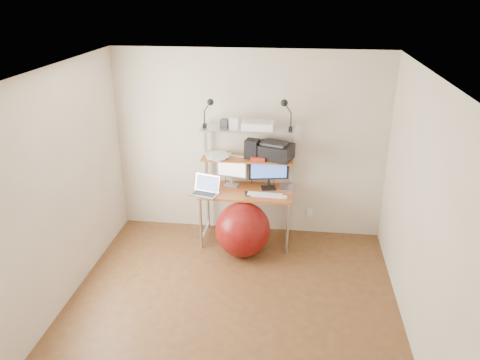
# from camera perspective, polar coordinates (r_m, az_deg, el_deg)

# --- Properties ---
(room) EXTENTS (3.60, 3.60, 3.60)m
(room) POSITION_cam_1_polar(r_m,az_deg,el_deg) (4.58, -1.21, -2.80)
(room) COLOR brown
(room) RESTS_ON ground
(computer_desk) EXTENTS (1.20, 0.60, 1.57)m
(computer_desk) POSITION_cam_1_polar(r_m,az_deg,el_deg) (6.06, 0.83, 0.80)
(computer_desk) COLOR #AA5521
(computer_desk) RESTS_ON ground
(desktop) EXTENTS (1.20, 0.60, 0.00)m
(desktop) POSITION_cam_1_polar(r_m,az_deg,el_deg) (6.09, 0.75, -1.30)
(desktop) COLOR #AA5521
(desktop) RESTS_ON computer_desk
(mid_shelf) EXTENTS (1.18, 0.34, 0.00)m
(mid_shelf) POSITION_cam_1_polar(r_m,az_deg,el_deg) (6.05, 0.91, 2.75)
(mid_shelf) COLOR #AA5521
(mid_shelf) RESTS_ON computer_desk
(top_shelf) EXTENTS (1.18, 0.34, 0.00)m
(top_shelf) POSITION_cam_1_polar(r_m,az_deg,el_deg) (5.93, 0.93, 6.39)
(top_shelf) COLOR #B7B6BB
(top_shelf) RESTS_ON computer_desk
(floor) EXTENTS (3.60, 3.60, 0.00)m
(floor) POSITION_cam_1_polar(r_m,az_deg,el_deg) (5.24, -1.10, -15.22)
(floor) COLOR brown
(floor) RESTS_ON ground
(wall_outlet) EXTENTS (0.08, 0.01, 0.12)m
(wall_outlet) POSITION_cam_1_polar(r_m,az_deg,el_deg) (6.56, 8.48, -3.94)
(wall_outlet) COLOR white
(wall_outlet) RESTS_ON room
(monitor_silver) EXTENTS (0.41, 0.18, 0.46)m
(monitor_silver) POSITION_cam_1_polar(r_m,az_deg,el_deg) (6.16, -1.02, 1.47)
(monitor_silver) COLOR #B3B3B8
(monitor_silver) RESTS_ON desktop
(monitor_black) EXTENTS (0.51, 0.18, 0.52)m
(monitor_black) POSITION_cam_1_polar(r_m,az_deg,el_deg) (6.08, 3.54, 1.27)
(monitor_black) COLOR black
(monitor_black) RESTS_ON desktop
(laptop) EXTENTS (0.40, 0.36, 0.30)m
(laptop) POSITION_cam_1_polar(r_m,az_deg,el_deg) (6.00, -4.17, -1.19)
(laptop) COLOR #B9B9BE
(laptop) RESTS_ON desktop
(keyboard) EXTENTS (0.45, 0.16, 0.01)m
(keyboard) POSITION_cam_1_polar(r_m,az_deg,el_deg) (5.96, 3.03, -1.82)
(keyboard) COLOR white
(keyboard) RESTS_ON desktop
(mouse) EXTENTS (0.09, 0.07, 0.02)m
(mouse) POSITION_cam_1_polar(r_m,az_deg,el_deg) (5.90, 5.31, -2.10)
(mouse) COLOR white
(mouse) RESTS_ON desktop
(mac_mini) EXTENTS (0.22, 0.22, 0.04)m
(mac_mini) POSITION_cam_1_polar(r_m,az_deg,el_deg) (6.14, 5.87, -1.01)
(mac_mini) COLOR #B9B9BE
(mac_mini) RESTS_ON desktop
(phone) EXTENTS (0.09, 0.15, 0.01)m
(phone) POSITION_cam_1_polar(r_m,az_deg,el_deg) (5.99, 0.97, -1.67)
(phone) COLOR black
(phone) RESTS_ON desktop
(printer) EXTENTS (0.54, 0.45, 0.22)m
(printer) POSITION_cam_1_polar(r_m,az_deg,el_deg) (6.00, 4.17, 3.57)
(printer) COLOR black
(printer) RESTS_ON mid_shelf
(nas_cube) EXTENTS (0.20, 0.20, 0.24)m
(nas_cube) POSITION_cam_1_polar(r_m,az_deg,el_deg) (6.01, 1.49, 3.83)
(nas_cube) COLOR black
(nas_cube) RESTS_ON mid_shelf
(red_box) EXTENTS (0.18, 0.12, 0.05)m
(red_box) POSITION_cam_1_polar(r_m,az_deg,el_deg) (5.95, 2.21, 2.63)
(red_box) COLOR #B02A1C
(red_box) RESTS_ON mid_shelf
(scanner) EXTENTS (0.39, 0.25, 0.10)m
(scanner) POSITION_cam_1_polar(r_m,az_deg,el_deg) (5.88, 2.15, 6.73)
(scanner) COLOR white
(scanner) RESTS_ON top_shelf
(box_white) EXTENTS (0.13, 0.11, 0.13)m
(box_white) POSITION_cam_1_polar(r_m,az_deg,el_deg) (5.90, -0.84, 6.96)
(box_white) COLOR white
(box_white) RESTS_ON top_shelf
(box_grey) EXTENTS (0.11, 0.11, 0.10)m
(box_grey) POSITION_cam_1_polar(r_m,az_deg,el_deg) (5.95, -1.89, 6.95)
(box_grey) COLOR #302F32
(box_grey) RESTS_ON top_shelf
(clip_lamp_left) EXTENTS (0.15, 0.08, 0.37)m
(clip_lamp_left) POSITION_cam_1_polar(r_m,az_deg,el_deg) (5.87, -3.78, 8.90)
(clip_lamp_left) COLOR black
(clip_lamp_left) RESTS_ON top_shelf
(clip_lamp_right) EXTENTS (0.16, 0.09, 0.39)m
(clip_lamp_right) POSITION_cam_1_polar(r_m,az_deg,el_deg) (5.75, 5.58, 8.73)
(clip_lamp_right) COLOR black
(clip_lamp_right) RESTS_ON top_shelf
(exercise_ball) EXTENTS (0.70, 0.70, 0.70)m
(exercise_ball) POSITION_cam_1_polar(r_m,az_deg,el_deg) (5.95, 0.33, -6.06)
(exercise_ball) COLOR maroon
(exercise_ball) RESTS_ON floor
(paper_stack) EXTENTS (0.40, 0.42, 0.02)m
(paper_stack) POSITION_cam_1_polar(r_m,az_deg,el_deg) (6.10, -2.75, 3.00)
(paper_stack) COLOR white
(paper_stack) RESTS_ON mid_shelf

